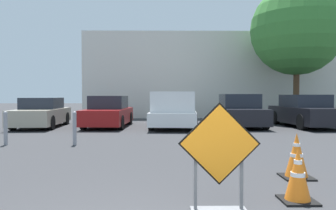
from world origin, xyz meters
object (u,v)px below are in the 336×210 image
object	(u,v)px
parked_car_third	(240,112)
parked_car_fourth	(305,112)
traffic_cone_second	(297,156)
bollard_second	(6,127)
pickup_truck	(174,112)
bollard_nearest	(75,127)
traffic_cone_nearest	(298,175)
parked_car_second	(108,113)
parked_car_nearest	(42,113)
road_closed_sign	(219,153)

from	to	relation	value
parked_car_third	parked_car_fourth	xyz separation A→B (m)	(3.02, -0.08, 0.00)
parked_car_third	traffic_cone_second	bearing A→B (deg)	83.87
parked_car_third	bollard_second	size ratio (longest dim) A/B	4.16
pickup_truck	bollard_nearest	bearing A→B (deg)	63.31
pickup_truck	parked_car_third	distance (m)	3.06
traffic_cone_nearest	parked_car_second	bearing A→B (deg)	112.41
parked_car_nearest	parked_car_second	bearing A→B (deg)	178.25
parked_car_fourth	parked_car_nearest	bearing A→B (deg)	-2.89
parked_car_nearest	bollard_nearest	size ratio (longest dim) A/B	4.31
parked_car_nearest	parked_car_third	distance (m)	9.06
parked_car_third	parked_car_nearest	bearing A→B (deg)	1.54
parked_car_second	parked_car_fourth	size ratio (longest dim) A/B	0.90
parked_car_nearest	parked_car_fourth	bearing A→B (deg)	176.83
traffic_cone_second	bollard_nearest	distance (m)	6.24
bollard_second	traffic_cone_nearest	bearing A→B (deg)	-38.56
parked_car_fourth	traffic_cone_second	bearing A→B (deg)	62.82
parked_car_nearest	bollard_nearest	world-z (taller)	parked_car_nearest
traffic_cone_second	bollard_second	world-z (taller)	bollard_second
bollard_nearest	traffic_cone_nearest	bearing A→B (deg)	-49.16
bollard_second	parked_car_second	bearing A→B (deg)	69.76
road_closed_sign	parked_car_second	xyz separation A→B (m)	(-3.25, 11.00, -0.07)
parked_car_nearest	parked_car_third	bearing A→B (deg)	177.35
bollard_second	traffic_cone_second	bearing A→B (deg)	-29.05
parked_car_second	bollard_second	world-z (taller)	parked_car_second
traffic_cone_nearest	pickup_truck	bearing A→B (deg)	97.66
traffic_cone_nearest	parked_car_nearest	world-z (taller)	parked_car_nearest
parked_car_nearest	parked_car_third	xyz separation A→B (m)	(9.06, 0.10, 0.06)
traffic_cone_nearest	parked_car_second	world-z (taller)	parked_car_second
traffic_cone_nearest	bollard_second	xyz separation A→B (m)	(-6.42, 5.11, 0.16)
traffic_cone_nearest	road_closed_sign	bearing A→B (deg)	-161.78
traffic_cone_second	pickup_truck	distance (m)	9.24
road_closed_sign	traffic_cone_second	world-z (taller)	road_closed_sign
parked_car_fourth	road_closed_sign	bearing A→B (deg)	59.05
pickup_truck	bollard_second	xyz separation A→B (m)	(-5.03, -5.19, -0.20)
road_closed_sign	parked_car_second	distance (m)	11.47
parked_car_second	parked_car_third	bearing A→B (deg)	-177.50
pickup_truck	bollard_second	world-z (taller)	pickup_truck
parked_car_second	bollard_second	size ratio (longest dim) A/B	4.16
traffic_cone_second	bollard_second	distance (m)	7.91
traffic_cone_second	road_closed_sign	bearing A→B (deg)	-134.76
parked_car_third	bollard_second	xyz separation A→B (m)	(-8.07, -5.53, -0.16)
pickup_truck	bollard_nearest	world-z (taller)	pickup_truck
road_closed_sign	parked_car_nearest	xyz separation A→B (m)	(-6.27, 10.92, -0.10)
parked_car_fourth	bollard_nearest	world-z (taller)	parked_car_fourth
bollard_nearest	traffic_cone_second	bearing A→B (deg)	-37.98
parked_car_second	pickup_truck	xyz separation A→B (m)	(3.00, -0.32, 0.07)
road_closed_sign	traffic_cone_nearest	bearing A→B (deg)	18.22
traffic_cone_second	parked_car_third	xyz separation A→B (m)	(1.16, 9.38, 0.30)
parked_car_second	parked_car_fourth	xyz separation A→B (m)	(9.06, -0.06, 0.04)
traffic_cone_second	parked_car_nearest	distance (m)	12.19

